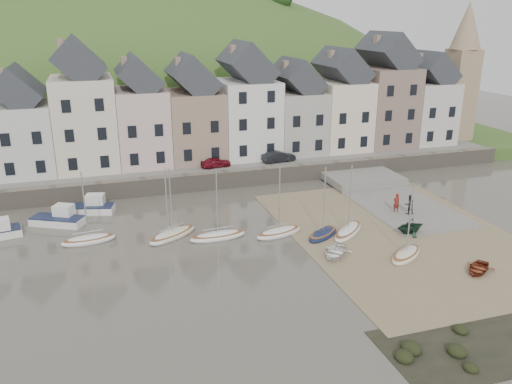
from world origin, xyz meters
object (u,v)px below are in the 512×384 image
object	(u,v)px
rowboat_green	(410,226)
sailboat_0	(89,240)
car_left	(216,162)
rowboat_white	(335,252)
car_right	(279,156)
person_red	(396,203)
rowboat_red	(478,268)
person_dark	(409,204)

from	to	relation	value
rowboat_green	sailboat_0	bearing A→B (deg)	-107.46
car_left	sailboat_0	bearing A→B (deg)	125.75
car_left	rowboat_white	bearing A→B (deg)	-176.85
rowboat_white	car_right	distance (m)	22.10
sailboat_0	rowboat_green	world-z (taller)	sailboat_0
rowboat_white	person_red	xyz separation A→B (m)	(9.60, 6.86, 0.65)
rowboat_red	car_right	size ratio (longest dim) A/B	0.70
sailboat_0	rowboat_red	distance (m)	30.30
sailboat_0	person_dark	distance (m)	28.72
rowboat_white	car_right	size ratio (longest dim) A/B	0.80
rowboat_red	sailboat_0	bearing A→B (deg)	-152.73
sailboat_0	person_red	xyz separation A→B (m)	(27.74, -1.69, 0.77)
person_red	rowboat_red	bearing A→B (deg)	86.63
person_dark	sailboat_0	bearing A→B (deg)	1.45
rowboat_green	rowboat_red	world-z (taller)	rowboat_green
person_dark	car_right	distance (m)	17.39
rowboat_white	car_left	bearing A→B (deg)	144.79
rowboat_green	car_right	bearing A→B (deg)	-169.93
sailboat_0	car_left	size ratio (longest dim) A/B	1.88
rowboat_red	car_left	xyz separation A→B (m)	(-12.94, 27.27, 1.83)
person_red	rowboat_green	bearing A→B (deg)	72.45
sailboat_0	car_right	xyz separation A→B (m)	(21.36, 13.24, 1.98)
person_red	car_right	size ratio (longest dim) A/B	0.46
rowboat_white	rowboat_green	bearing A→B (deg)	58.74
sailboat_0	person_dark	size ratio (longest dim) A/B	3.41
rowboat_green	car_right	xyz separation A→B (m)	(-4.82, 19.64, 1.51)
sailboat_0	car_left	world-z (taller)	sailboat_0
car_right	person_dark	bearing A→B (deg)	-162.21
rowboat_red	car_left	bearing A→B (deg)	170.24
rowboat_green	car_right	world-z (taller)	car_right
rowboat_white	rowboat_green	distance (m)	8.33
sailboat_0	rowboat_white	distance (m)	20.05
sailboat_0	rowboat_red	xyz separation A→B (m)	(26.86, -14.03, 0.08)
rowboat_red	person_red	world-z (taller)	person_red
car_left	rowboat_green	bearing A→B (deg)	-155.84
person_dark	car_right	bearing A→B (deg)	-58.85
rowboat_white	person_red	distance (m)	11.81
rowboat_white	rowboat_red	world-z (taller)	rowboat_white
rowboat_white	person_red	size ratio (longest dim) A/B	1.72
rowboat_green	rowboat_red	size ratio (longest dim) A/B	0.94
sailboat_0	car_right	world-z (taller)	sailboat_0
rowboat_white	person_red	world-z (taller)	person_red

